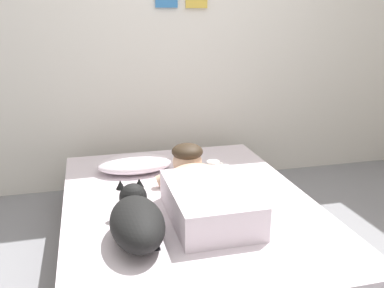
{
  "coord_description": "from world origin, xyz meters",
  "views": [
    {
      "loc": [
        -0.78,
        -1.84,
        1.4
      ],
      "look_at": [
        -0.14,
        0.67,
        0.6
      ],
      "focal_mm": 39.12,
      "sensor_mm": 36.0,
      "label": 1
    }
  ],
  "objects_px": {
    "pillow": "(135,164)",
    "coffee_cup": "(213,166)",
    "dog": "(137,219)",
    "bed": "(188,227)",
    "person_lying": "(202,190)",
    "cell_phone": "(151,243)"
  },
  "relations": [
    {
      "from": "pillow",
      "to": "coffee_cup",
      "type": "relative_size",
      "value": 4.16
    },
    {
      "from": "dog",
      "to": "coffee_cup",
      "type": "relative_size",
      "value": 4.6
    },
    {
      "from": "bed",
      "to": "pillow",
      "type": "bearing_deg",
      "value": 114.13
    },
    {
      "from": "person_lying",
      "to": "coffee_cup",
      "type": "distance_m",
      "value": 0.59
    },
    {
      "from": "bed",
      "to": "person_lying",
      "type": "relative_size",
      "value": 2.19
    },
    {
      "from": "pillow",
      "to": "person_lying",
      "type": "distance_m",
      "value": 0.74
    },
    {
      "from": "pillow",
      "to": "coffee_cup",
      "type": "bearing_deg",
      "value": -14.49
    },
    {
      "from": "dog",
      "to": "cell_phone",
      "type": "xyz_separation_m",
      "value": [
        0.06,
        -0.07,
        -0.1
      ]
    },
    {
      "from": "cell_phone",
      "to": "coffee_cup",
      "type": "bearing_deg",
      "value": 56.17
    },
    {
      "from": "pillow",
      "to": "cell_phone",
      "type": "height_order",
      "value": "pillow"
    },
    {
      "from": "bed",
      "to": "pillow",
      "type": "height_order",
      "value": "pillow"
    },
    {
      "from": "person_lying",
      "to": "dog",
      "type": "xyz_separation_m",
      "value": [
        -0.41,
        -0.26,
        -0.0
      ]
    },
    {
      "from": "person_lying",
      "to": "cell_phone",
      "type": "xyz_separation_m",
      "value": [
        -0.35,
        -0.33,
        -0.1
      ]
    },
    {
      "from": "bed",
      "to": "dog",
      "type": "bearing_deg",
      "value": -133.27
    },
    {
      "from": "person_lying",
      "to": "pillow",
      "type": "bearing_deg",
      "value": 114.36
    },
    {
      "from": "bed",
      "to": "coffee_cup",
      "type": "bearing_deg",
      "value": 55.87
    },
    {
      "from": "pillow",
      "to": "dog",
      "type": "bearing_deg",
      "value": -96.16
    },
    {
      "from": "dog",
      "to": "coffee_cup",
      "type": "height_order",
      "value": "dog"
    },
    {
      "from": "dog",
      "to": "coffee_cup",
      "type": "bearing_deg",
      "value": 51.28
    },
    {
      "from": "pillow",
      "to": "person_lying",
      "type": "bearing_deg",
      "value": -65.64
    },
    {
      "from": "cell_phone",
      "to": "bed",
      "type": "bearing_deg",
      "value": 56.45
    },
    {
      "from": "dog",
      "to": "cell_phone",
      "type": "height_order",
      "value": "dog"
    }
  ]
}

